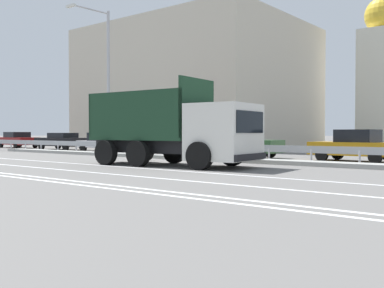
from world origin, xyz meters
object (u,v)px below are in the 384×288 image
at_px(parked_car_3, 168,143).
at_px(parked_car_5, 356,146).
at_px(parked_car_4, 241,145).
at_px(church_tower, 383,74).
at_px(parked_car_1, 62,141).
at_px(street_lamp_1, 105,74).
at_px(dump_truck, 190,135).
at_px(parked_car_2, 105,142).
at_px(median_road_sign, 145,134).
at_px(parked_car_0, 18,140).

xyz_separation_m(parked_car_3, parked_car_5, (11.55, 0.40, 0.03)).
distance_m(parked_car_4, church_tower, 21.83).
distance_m(parked_car_1, parked_car_3, 11.67).
height_order(street_lamp_1, parked_car_3, street_lamp_1).
height_order(dump_truck, parked_car_2, dump_truck).
bearing_deg(dump_truck, parked_car_5, 145.22).
bearing_deg(parked_car_4, median_road_sign, -53.65).
xyz_separation_m(street_lamp_1, parked_car_3, (1.90, 3.42, -4.11)).
xyz_separation_m(parked_car_4, church_tower, (1.41, 20.99, 5.83)).
height_order(parked_car_4, church_tower, church_tower).
xyz_separation_m(parked_car_3, church_tower, (6.90, 20.85, 5.82)).
bearing_deg(parked_car_5, parked_car_0, 94.04).
xyz_separation_m(street_lamp_1, parked_car_5, (13.45, 3.82, -4.08)).
relative_size(parked_car_2, parked_car_4, 0.97).
relative_size(parked_car_3, parked_car_4, 0.93).
xyz_separation_m(parked_car_0, parked_car_1, (6.63, -0.02, -0.02)).
relative_size(parked_car_5, church_tower, 0.29).
distance_m(street_lamp_1, parked_car_1, 11.26).
distance_m(street_lamp_1, parked_car_3, 5.68).
bearing_deg(parked_car_3, parked_car_2, 85.67).
distance_m(street_lamp_1, parked_car_2, 7.19).
bearing_deg(parked_car_1, parked_car_3, -96.35).
bearing_deg(parked_car_3, parked_car_5, -89.42).
xyz_separation_m(parked_car_4, parked_car_5, (6.07, 0.54, 0.04)).
xyz_separation_m(median_road_sign, parked_car_5, (10.23, 3.73, -0.57)).
xyz_separation_m(street_lamp_1, parked_car_0, (-16.40, 3.79, -4.11)).
bearing_deg(median_road_sign, parked_car_0, 169.30).
relative_size(parked_car_2, church_tower, 0.31).
relative_size(median_road_sign, parked_car_0, 0.53).
distance_m(parked_car_1, parked_car_2, 5.25).
xyz_separation_m(dump_truck, median_road_sign, (-6.08, 3.56, 0.03)).
distance_m(parked_car_0, parked_car_4, 23.79).
bearing_deg(street_lamp_1, church_tower, 70.08).
bearing_deg(parked_car_1, parked_car_4, -96.26).
bearing_deg(dump_truck, median_road_sign, -125.54).
bearing_deg(parked_car_3, median_road_sign, -159.69).
bearing_deg(parked_car_5, street_lamp_1, 109.84).
relative_size(median_road_sign, parked_car_3, 0.59).
height_order(parked_car_3, church_tower, church_tower).
bearing_deg(parked_car_1, parked_car_0, 85.26).
xyz_separation_m(dump_truck, parked_car_0, (-25.71, 7.27, -0.56)).
height_order(street_lamp_1, parked_car_2, street_lamp_1).
relative_size(dump_truck, parked_car_3, 1.80).
height_order(median_road_sign, street_lamp_1, street_lamp_1).
bearing_deg(parked_car_4, parked_car_3, -92.68).
xyz_separation_m(parked_car_2, parked_car_5, (17.97, 0.07, 0.06)).
distance_m(dump_truck, parked_car_5, 8.41).
distance_m(dump_truck, median_road_sign, 7.05).
height_order(median_road_sign, parked_car_5, median_road_sign).
distance_m(parked_car_3, parked_car_5, 11.56).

